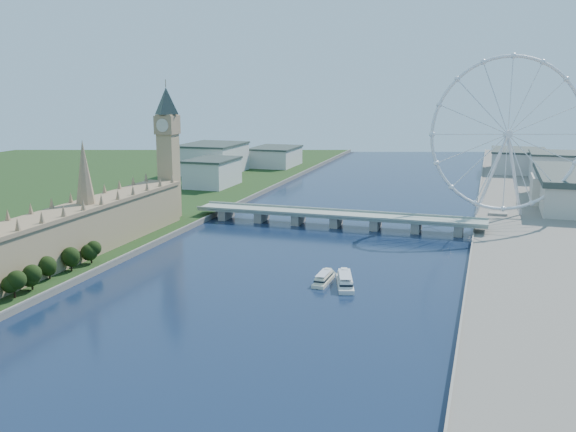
% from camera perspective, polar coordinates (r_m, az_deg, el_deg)
% --- Properties ---
extents(ground, '(2000.00, 2000.00, 0.00)m').
position_cam_1_polar(ground, '(222.92, -14.71, -17.27)').
color(ground, '#192448').
rests_on(ground, ground).
extents(parliament_range, '(24.00, 200.00, 70.00)m').
position_cam_1_polar(parliament_range, '(417.68, -17.38, -0.95)').
color(parliament_range, tan).
rests_on(parliament_range, ground).
extents(big_ben, '(20.02, 20.02, 110.00)m').
position_cam_1_polar(big_ben, '(501.80, -10.66, 7.01)').
color(big_ben, tan).
rests_on(big_ben, ground).
extents(westminster_bridge, '(220.00, 22.00, 9.50)m').
position_cam_1_polar(westminster_bridge, '(485.82, 4.32, -0.12)').
color(westminster_bridge, gray).
rests_on(westminster_bridge, ground).
extents(london_eye, '(113.60, 39.12, 124.30)m').
position_cam_1_polar(london_eye, '(519.54, 18.96, 6.84)').
color(london_eye, silver).
rests_on(london_eye, ground).
extents(county_hall, '(54.00, 144.00, 35.00)m').
position_cam_1_polar(county_hall, '(606.09, 23.60, 0.67)').
color(county_hall, beige).
rests_on(county_hall, ground).
extents(city_skyline, '(505.00, 280.00, 32.00)m').
position_cam_1_polar(city_skyline, '(731.77, 12.07, 4.51)').
color(city_skyline, beige).
rests_on(city_skyline, ground).
extents(tour_boat_near, '(7.57, 27.61, 6.05)m').
position_cam_1_polar(tour_boat_near, '(351.12, 3.19, -5.93)').
color(tour_boat_near, beige).
rests_on(tour_boat_near, ground).
extents(tour_boat_far, '(17.10, 33.88, 7.28)m').
position_cam_1_polar(tour_boat_far, '(346.01, 5.08, -6.23)').
color(tour_boat_far, silver).
rests_on(tour_boat_far, ground).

